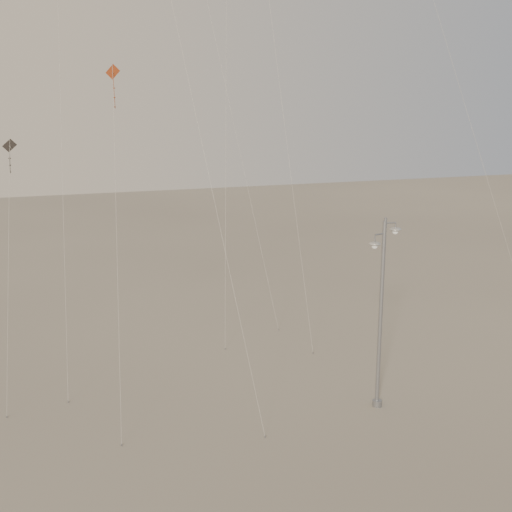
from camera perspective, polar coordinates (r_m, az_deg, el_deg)
name	(u,v)px	position (r m, az deg, el deg)	size (l,w,h in m)	color
ground	(345,420)	(32.63, 7.11, -12.88)	(160.00, 160.00, 0.00)	gray
street_lamp	(381,309)	(32.48, 9.98, -4.18)	(1.60, 0.64, 8.84)	#919399
kite_3	(115,152)	(31.87, -11.23, 8.17)	(1.54, 5.82, 15.40)	maroon
kite_6	(9,212)	(32.16, -19.16, 3.31)	(1.33, 0.66, 12.29)	black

